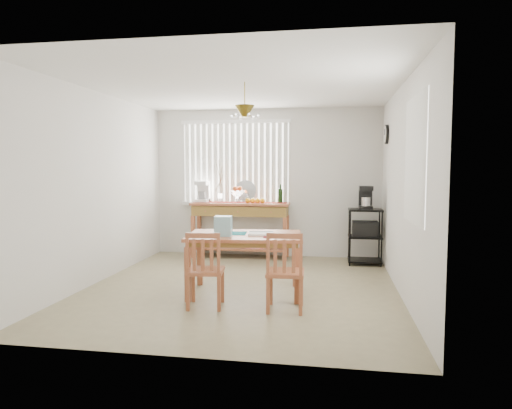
% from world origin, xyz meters
% --- Properties ---
extents(ground, '(4.00, 4.50, 0.01)m').
position_xyz_m(ground, '(0.00, 0.00, -0.01)').
color(ground, gray).
extents(room_shell, '(4.20, 4.70, 2.70)m').
position_xyz_m(room_shell, '(0.00, 0.02, 1.69)').
color(room_shell, silver).
rests_on(room_shell, ground).
extents(sideboard, '(1.71, 0.48, 0.96)m').
position_xyz_m(sideboard, '(-0.41, 1.99, 0.72)').
color(sideboard, '#B1603B').
rests_on(sideboard, ground).
extents(sideboard_items, '(1.62, 0.41, 0.74)m').
position_xyz_m(sideboard_items, '(-0.68, 2.01, 1.11)').
color(sideboard_items, maroon).
rests_on(sideboard_items, sideboard).
extents(wire_cart, '(0.53, 0.43, 0.90)m').
position_xyz_m(wire_cart, '(1.69, 1.75, 0.54)').
color(wire_cart, black).
rests_on(wire_cart, ground).
extents(cart_items, '(0.21, 0.26, 0.37)m').
position_xyz_m(cart_items, '(1.69, 1.76, 1.08)').
color(cart_items, black).
rests_on(cart_items, wire_cart).
extents(dining_table, '(1.48, 1.04, 0.75)m').
position_xyz_m(dining_table, '(0.10, -0.28, 0.66)').
color(dining_table, '#B1603B').
rests_on(dining_table, ground).
extents(table_items, '(1.11, 0.48, 0.24)m').
position_xyz_m(table_items, '(-0.02, -0.41, 0.84)').
color(table_items, '#146B72').
rests_on(table_items, dining_table).
extents(chair_left, '(0.45, 0.45, 0.87)m').
position_xyz_m(chair_left, '(-0.23, -0.92, 0.42)').
color(chair_left, '#B1603B').
rests_on(chair_left, ground).
extents(chair_right, '(0.42, 0.42, 0.88)m').
position_xyz_m(chair_right, '(0.66, -0.89, 0.43)').
color(chair_right, '#B1603B').
rests_on(chair_right, ground).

